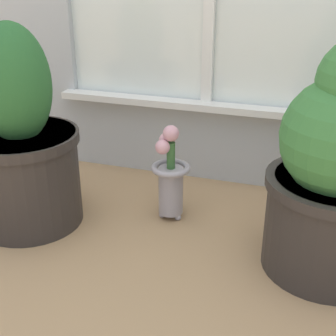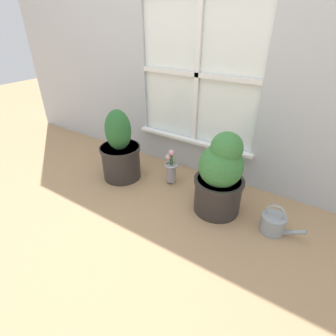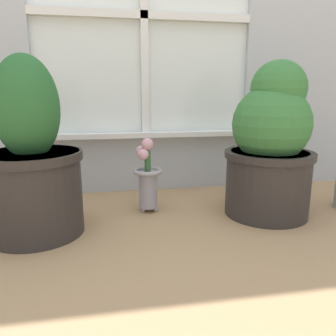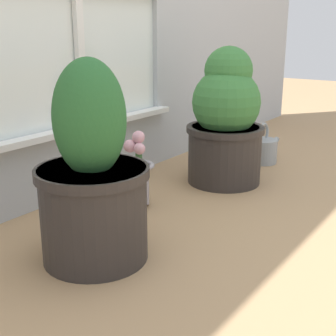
{
  "view_description": "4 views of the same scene",
  "coord_description": "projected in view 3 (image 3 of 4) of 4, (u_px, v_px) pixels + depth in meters",
  "views": [
    {
      "loc": [
        0.37,
        -0.93,
        0.77
      ],
      "look_at": [
        -0.01,
        0.22,
        0.22
      ],
      "focal_mm": 50.0,
      "sensor_mm": 36.0,
      "label": 1
    },
    {
      "loc": [
        0.99,
        -1.28,
        1.24
      ],
      "look_at": [
        0.02,
        0.2,
        0.22
      ],
      "focal_mm": 28.0,
      "sensor_mm": 36.0,
      "label": 2
    },
    {
      "loc": [
        -0.18,
        -0.99,
        0.49
      ],
      "look_at": [
        0.04,
        0.22,
        0.21
      ],
      "focal_mm": 35.0,
      "sensor_mm": 36.0,
      "label": 3
    },
    {
      "loc": [
        -1.39,
        -0.78,
        0.69
      ],
      "look_at": [
        0.02,
        0.22,
        0.17
      ],
      "focal_mm": 50.0,
      "sensor_mm": 36.0,
      "label": 4
    }
  ],
  "objects": [
    {
      "name": "ground_plane",
      "position": [
        168.0,
        243.0,
        1.09
      ],
      "size": [
        10.0,
        10.0,
        0.0
      ],
      "primitive_type": "plane",
      "color": "tan"
    },
    {
      "name": "potted_plant_left",
      "position": [
        32.0,
        165.0,
        1.12
      ],
      "size": [
        0.34,
        0.34,
        0.61
      ],
      "color": "#2D2826",
      "rests_on": "ground_plane"
    },
    {
      "name": "potted_plant_right",
      "position": [
        271.0,
        146.0,
        1.29
      ],
      "size": [
        0.35,
        0.35,
        0.61
      ],
      "color": "#2D2826",
      "rests_on": "ground_plane"
    },
    {
      "name": "flower_vase",
      "position": [
        147.0,
        177.0,
        1.36
      ],
      "size": [
        0.12,
        0.12,
        0.31
      ],
      "color": "#99939E",
      "rests_on": "ground_plane"
    }
  ]
}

